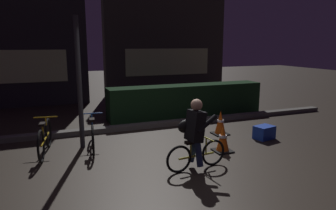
{
  "coord_description": "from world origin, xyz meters",
  "views": [
    {
      "loc": [
        -2.11,
        -5.29,
        2.16
      ],
      "look_at": [
        0.2,
        0.6,
        0.9
      ],
      "focal_mm": 33.18,
      "sensor_mm": 36.0,
      "label": 1
    }
  ],
  "objects_px": {
    "blue_crate": "(264,132)",
    "cyclist": "(195,134)",
    "parked_bike_left_mid": "(45,138)",
    "street_post": "(79,84)",
    "traffic_cone_far": "(220,123)",
    "traffic_cone_near": "(223,139)",
    "parked_bike_center_left": "(93,133)"
  },
  "relations": [
    {
      "from": "traffic_cone_far",
      "to": "cyclist",
      "type": "height_order",
      "value": "cyclist"
    },
    {
      "from": "traffic_cone_near",
      "to": "blue_crate",
      "type": "relative_size",
      "value": 1.26
    },
    {
      "from": "traffic_cone_far",
      "to": "cyclist",
      "type": "relative_size",
      "value": 0.47
    },
    {
      "from": "blue_crate",
      "to": "cyclist",
      "type": "relative_size",
      "value": 0.35
    },
    {
      "from": "traffic_cone_far",
      "to": "blue_crate",
      "type": "relative_size",
      "value": 1.32
    },
    {
      "from": "street_post",
      "to": "blue_crate",
      "type": "height_order",
      "value": "street_post"
    },
    {
      "from": "parked_bike_left_mid",
      "to": "traffic_cone_near",
      "type": "height_order",
      "value": "parked_bike_left_mid"
    },
    {
      "from": "traffic_cone_far",
      "to": "blue_crate",
      "type": "height_order",
      "value": "traffic_cone_far"
    },
    {
      "from": "parked_bike_center_left",
      "to": "traffic_cone_near",
      "type": "distance_m",
      "value": 2.69
    },
    {
      "from": "traffic_cone_near",
      "to": "blue_crate",
      "type": "bearing_deg",
      "value": 16.57
    },
    {
      "from": "parked_bike_left_mid",
      "to": "traffic_cone_far",
      "type": "bearing_deg",
      "value": -82.37
    },
    {
      "from": "street_post",
      "to": "traffic_cone_far",
      "type": "height_order",
      "value": "street_post"
    },
    {
      "from": "parked_bike_center_left",
      "to": "blue_crate",
      "type": "height_order",
      "value": "parked_bike_center_left"
    },
    {
      "from": "parked_bike_center_left",
      "to": "traffic_cone_far",
      "type": "height_order",
      "value": "parked_bike_center_left"
    },
    {
      "from": "street_post",
      "to": "parked_bike_left_mid",
      "type": "relative_size",
      "value": 1.78
    },
    {
      "from": "street_post",
      "to": "traffic_cone_far",
      "type": "relative_size",
      "value": 4.64
    },
    {
      "from": "parked_bike_left_mid",
      "to": "parked_bike_center_left",
      "type": "xyz_separation_m",
      "value": [
        0.92,
        0.01,
        -0.0
      ]
    },
    {
      "from": "traffic_cone_near",
      "to": "cyclist",
      "type": "xyz_separation_m",
      "value": [
        -0.93,
        -0.59,
        0.36
      ]
    },
    {
      "from": "parked_bike_center_left",
      "to": "street_post",
      "type": "bearing_deg",
      "value": 64.52
    },
    {
      "from": "parked_bike_left_mid",
      "to": "blue_crate",
      "type": "distance_m",
      "value": 4.76
    },
    {
      "from": "traffic_cone_far",
      "to": "cyclist",
      "type": "bearing_deg",
      "value": -132.18
    },
    {
      "from": "cyclist",
      "to": "parked_bike_left_mid",
      "type": "bearing_deg",
      "value": 138.02
    },
    {
      "from": "parked_bike_left_mid",
      "to": "traffic_cone_far",
      "type": "distance_m",
      "value": 3.94
    },
    {
      "from": "street_post",
      "to": "traffic_cone_near",
      "type": "distance_m",
      "value": 3.12
    },
    {
      "from": "blue_crate",
      "to": "cyclist",
      "type": "bearing_deg",
      "value": -156.4
    },
    {
      "from": "parked_bike_center_left",
      "to": "traffic_cone_near",
      "type": "xyz_separation_m",
      "value": [
        2.42,
        -1.17,
        -0.05
      ]
    },
    {
      "from": "street_post",
      "to": "traffic_cone_far",
      "type": "bearing_deg",
      "value": -3.91
    },
    {
      "from": "parked_bike_left_mid",
      "to": "cyclist",
      "type": "relative_size",
      "value": 1.21
    },
    {
      "from": "traffic_cone_near",
      "to": "blue_crate",
      "type": "xyz_separation_m",
      "value": [
        1.34,
        0.4,
        -0.12
      ]
    },
    {
      "from": "street_post",
      "to": "blue_crate",
      "type": "bearing_deg",
      "value": -12.79
    },
    {
      "from": "parked_bike_center_left",
      "to": "blue_crate",
      "type": "distance_m",
      "value": 3.85
    },
    {
      "from": "traffic_cone_near",
      "to": "parked_bike_left_mid",
      "type": "bearing_deg",
      "value": 160.89
    }
  ]
}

